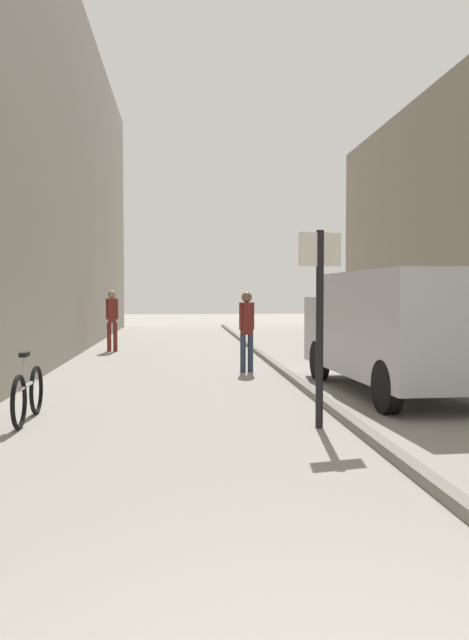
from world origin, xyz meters
name	(u,v)px	position (x,y,z in m)	size (l,w,h in m)	color
ground_plane	(212,374)	(0.00, 12.00, 0.00)	(80.00, 80.00, 0.00)	gray
kerb_strip	(283,370)	(1.58, 12.00, 0.06)	(0.16, 40.00, 0.12)	slate
pedestrian_main_foreground	(112,316)	(-2.75, 17.70, 1.07)	(0.37, 0.24, 1.85)	maroon
pedestrian_mid_block	(247,326)	(0.80, 12.25, 1.04)	(0.35, 0.25, 1.80)	#2D3851
delivery_van	(400,327)	(3.20, 9.00, 1.17)	(2.36, 5.46, 2.15)	#B7B7BC
street_sign_post	(320,311)	(1.13, 6.23, 1.55)	(0.59, 0.17, 2.60)	black
bicycle_leaning	(28,394)	(-2.79, 6.97, 0.38)	(0.10, 1.77, 0.98)	black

